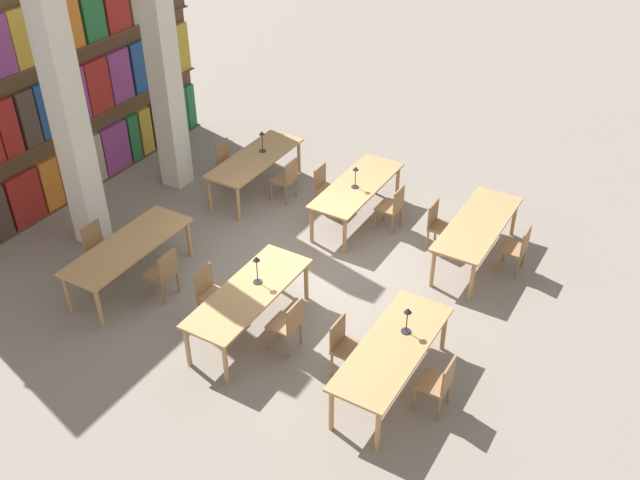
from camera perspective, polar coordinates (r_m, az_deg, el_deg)
The scene contains 26 objects.
ground_plane at distance 12.10m, azimuth -0.94°, elevation -2.32°, with size 40.00×40.00×0.00m, color gray.
bookshelf_bank at distance 13.98m, azimuth -20.21°, elevation 13.25°, with size 6.97×0.35×5.50m.
pillar_left at distance 12.12m, azimuth -20.06°, elevation 11.92°, with size 0.45×0.45×6.00m.
pillar_center at distance 13.61m, azimuth -12.72°, elevation 15.55°, with size 0.45×0.45×6.00m.
reading_table_0 at distance 9.66m, azimuth 5.82°, elevation -8.78°, with size 2.28×0.82×0.75m.
chair_0 at distance 9.60m, azimuth 9.45°, elevation -11.20°, with size 0.42×0.40×0.87m.
chair_1 at distance 9.99m, azimuth 2.01°, elevation -8.42°, with size 0.42×0.40×0.87m.
desk_lamp_0 at distance 9.65m, azimuth 7.00°, elevation -6.07°, with size 0.14×0.14×0.41m.
reading_table_1 at distance 12.23m, azimuth 12.51°, elevation 1.07°, with size 2.28×0.82×0.75m.
chair_2 at distance 12.23m, azimuth 15.47°, elevation -0.61°, with size 0.42×0.40×0.87m.
chair_3 at distance 12.54m, azimuth 9.47°, elevation 1.25°, with size 0.42×0.40×0.87m.
reading_table_2 at distance 10.53m, azimuth -5.70°, elevation -4.41°, with size 2.28×0.82×0.75m.
chair_4 at distance 10.33m, azimuth -2.60°, elevation -6.69°, with size 0.42×0.40×0.87m.
chair_5 at distance 10.98m, azimuth -8.75°, elevation -4.17°, with size 0.42×0.40×0.87m.
desk_lamp_1 at distance 10.44m, azimuth -5.08°, elevation -2.02°, with size 0.14×0.14×0.47m.
reading_table_3 at distance 13.04m, azimuth 2.99°, elevation 4.19°, with size 2.28×0.82×0.75m.
chair_6 at distance 12.92m, azimuth 5.79°, elevation 2.68°, with size 0.42×0.40×0.87m.
chair_7 at distance 13.46m, azimuth 0.43°, elevation 4.29°, with size 0.42×0.40×0.87m.
desk_lamp_2 at distance 12.76m, azimuth 2.86°, elevation 5.34°, with size 0.14×0.14×0.42m.
reading_table_4 at distance 11.83m, azimuth -15.08°, elevation -0.67°, with size 2.28×0.82×0.75m.
chair_8 at distance 11.53m, azimuth -12.41°, elevation -2.52°, with size 0.42×0.40×0.87m.
chair_9 at distance 12.39m, azimuth -17.26°, elevation -0.48°, with size 0.42×0.40×0.87m.
reading_table_5 at distance 13.98m, azimuth -5.20°, elevation 6.35°, with size 2.28×0.82×0.75m.
chair_10 at distance 13.74m, azimuth -2.73°, elevation 4.93°, with size 0.42×0.40×0.87m.
chair_11 at distance 14.46m, azimuth -7.41°, elevation 6.29°, with size 0.42×0.40×0.87m.
desk_lamp_3 at distance 14.01m, azimuth -4.66°, elevation 8.14°, with size 0.14×0.14×0.43m.
Camera 1 is at (-8.21, -5.07, 7.31)m, focal length 40.00 mm.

